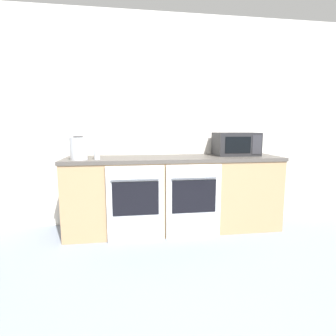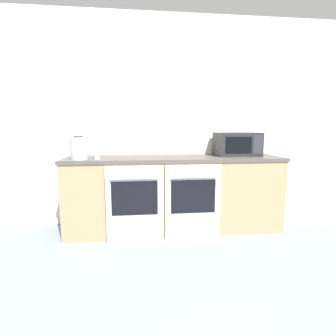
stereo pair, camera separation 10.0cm
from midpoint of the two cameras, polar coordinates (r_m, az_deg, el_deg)
name	(u,v)px [view 1 (the left image)]	position (r m, az deg, el deg)	size (l,w,h in m)	color
wall_back	(170,122)	(3.41, -0.37, 10.06)	(10.00, 0.06, 2.60)	silver
counter_back	(174,193)	(3.17, 0.48, -5.47)	(2.53, 0.63, 0.88)	tan
oven_left	(136,204)	(2.83, -8.04, -7.68)	(0.61, 0.06, 0.83)	silver
oven_right	(194,201)	(2.90, 4.63, -7.22)	(0.61, 0.06, 0.83)	silver
microwave	(236,144)	(3.36, 13.76, 5.09)	(0.52, 0.35, 0.28)	#232326
bottle_green	(81,150)	(3.10, -19.34, 3.78)	(0.08, 0.08, 0.25)	#19722D
bottle_clear	(97,151)	(2.93, -16.17, 3.57)	(0.06, 0.06, 0.23)	silver
bottle_amber	(81,150)	(3.35, -19.17, 3.82)	(0.08, 0.08, 0.21)	#8C5114
kettle	(79,149)	(2.95, -19.79, 4.01)	(0.18, 0.18, 0.25)	#B7BABF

